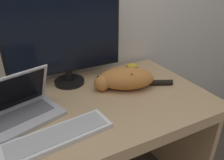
{
  "coord_description": "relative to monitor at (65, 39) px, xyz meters",
  "views": [
    {
      "loc": [
        -0.26,
        -0.53,
        1.35
      ],
      "look_at": [
        0.18,
        0.33,
        0.87
      ],
      "focal_mm": 35.0,
      "sensor_mm": 36.0,
      "label": 1
    }
  ],
  "objects": [
    {
      "name": "cat",
      "position": [
        0.26,
        -0.21,
        -0.21
      ],
      "size": [
        0.45,
        0.27,
        0.12
      ],
      "rotation": [
        0.0,
        0.0,
        -0.42
      ],
      "color": "#C67A38",
      "rests_on": "desk"
    },
    {
      "name": "desk",
      "position": [
        -0.04,
        -0.26,
        -0.43
      ],
      "size": [
        1.41,
        0.74,
        0.75
      ],
      "color": "tan",
      "rests_on": "ground_plane"
    },
    {
      "name": "small_toy",
      "position": [
        0.4,
        -0.06,
        -0.24
      ],
      "size": [
        0.06,
        0.06,
        0.06
      ],
      "color": "gold",
      "rests_on": "desk"
    },
    {
      "name": "laptop",
      "position": [
        -0.3,
        -0.24,
        -0.23
      ],
      "size": [
        0.38,
        0.31,
        0.22
      ],
      "rotation": [
        0.0,
        0.0,
        0.31
      ],
      "color": "#B7B7BC",
      "rests_on": "desk"
    },
    {
      "name": "monitor",
      "position": [
        0.0,
        0.0,
        0.0
      ],
      "size": [
        0.66,
        0.18,
        0.51
      ],
      "color": "black",
      "rests_on": "desk"
    },
    {
      "name": "external_keyboard",
      "position": [
        -0.18,
        -0.45,
        -0.26
      ],
      "size": [
        0.45,
        0.18,
        0.02
      ],
      "rotation": [
        0.0,
        0.0,
        0.12
      ],
      "color": "white",
      "rests_on": "desk"
    }
  ]
}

